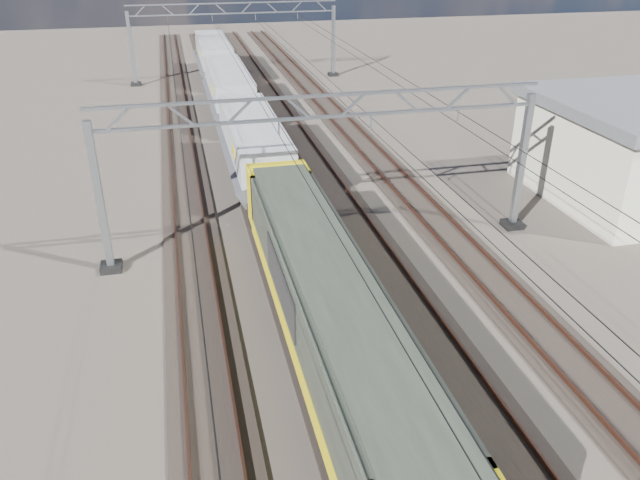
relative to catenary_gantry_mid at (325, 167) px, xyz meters
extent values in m
plane|color=black|center=(0.00, -4.00, -3.91)|extent=(160.00, 160.00, 0.00)
cube|color=black|center=(-6.00, -4.00, -3.85)|extent=(2.60, 140.00, 0.12)
cube|color=#522E20|center=(-6.72, -4.00, -3.69)|extent=(0.08, 140.00, 0.16)
cube|color=#522E20|center=(-5.28, -4.00, -3.69)|extent=(0.08, 140.00, 0.16)
cube|color=black|center=(-2.00, -4.00, -3.85)|extent=(2.60, 140.00, 0.12)
cube|color=#522E20|center=(-2.72, -4.00, -3.69)|extent=(0.08, 140.00, 0.16)
cube|color=#522E20|center=(-1.28, -4.00, -3.69)|extent=(0.08, 140.00, 0.16)
cube|color=black|center=(2.00, -4.00, -3.85)|extent=(2.60, 140.00, 0.12)
cube|color=#522E20|center=(1.28, -4.00, -3.69)|extent=(0.08, 140.00, 0.16)
cube|color=#522E20|center=(2.72, -4.00, -3.69)|extent=(0.08, 140.00, 0.16)
cube|color=black|center=(6.00, -4.00, -3.85)|extent=(2.60, 140.00, 0.12)
cube|color=#522E20|center=(5.28, -4.00, -3.69)|extent=(0.08, 140.00, 0.16)
cube|color=#522E20|center=(6.72, -4.00, -3.69)|extent=(0.08, 140.00, 0.16)
cube|color=gray|center=(-9.50, 0.00, -0.61)|extent=(0.30, 0.30, 6.60)
cube|color=gray|center=(9.50, 0.00, -0.61)|extent=(0.30, 0.30, 6.60)
cube|color=black|center=(-9.50, 0.00, -3.76)|extent=(0.90, 0.90, 0.30)
cube|color=black|center=(9.50, 0.00, -3.76)|extent=(0.90, 0.90, 0.30)
cube|color=gray|center=(0.00, 0.00, 3.14)|extent=(19.30, 0.18, 0.12)
cube|color=gray|center=(0.00, 0.00, 2.24)|extent=(19.30, 0.18, 0.12)
cube|color=gray|center=(-8.31, 0.00, 2.69)|extent=(1.03, 0.10, 0.94)
cube|color=gray|center=(-5.94, 0.00, 2.69)|extent=(1.03, 0.10, 0.94)
cube|color=gray|center=(-3.56, 0.00, 2.69)|extent=(1.03, 0.10, 0.94)
cube|color=gray|center=(-1.19, 0.00, 2.69)|extent=(1.03, 0.10, 0.94)
cube|color=gray|center=(1.19, 0.00, 2.69)|extent=(1.03, 0.10, 0.94)
cube|color=gray|center=(3.56, 0.00, 2.69)|extent=(1.03, 0.10, 0.94)
cube|color=gray|center=(5.94, 0.00, 2.69)|extent=(1.03, 0.10, 0.94)
cube|color=gray|center=(8.31, 0.00, 2.69)|extent=(1.03, 0.10, 0.94)
cube|color=gray|center=(-6.00, 0.00, 1.92)|extent=(0.06, 0.06, 0.65)
cube|color=gray|center=(-2.00, 0.00, 1.92)|extent=(0.06, 0.06, 0.65)
cube|color=gray|center=(2.00, 0.00, 1.92)|extent=(0.06, 0.06, 0.65)
cube|color=gray|center=(6.00, 0.00, 1.92)|extent=(0.06, 0.06, 0.65)
cube|color=gray|center=(-9.50, 36.00, -0.61)|extent=(0.30, 0.30, 6.60)
cube|color=gray|center=(9.50, 36.00, -0.61)|extent=(0.30, 0.30, 6.60)
cube|color=black|center=(-9.50, 36.00, -3.76)|extent=(0.90, 0.90, 0.30)
cube|color=black|center=(9.50, 36.00, -3.76)|extent=(0.90, 0.90, 0.30)
cube|color=gray|center=(0.00, 36.00, 3.14)|extent=(19.30, 0.18, 0.12)
cube|color=gray|center=(0.00, 36.00, 2.24)|extent=(19.30, 0.18, 0.12)
cube|color=gray|center=(-8.31, 36.00, 2.69)|extent=(1.03, 0.10, 0.94)
cube|color=gray|center=(-5.94, 36.00, 2.69)|extent=(1.03, 0.10, 0.94)
cube|color=gray|center=(-3.56, 36.00, 2.69)|extent=(1.03, 0.10, 0.94)
cube|color=gray|center=(-1.19, 36.00, 2.69)|extent=(1.03, 0.10, 0.94)
cube|color=gray|center=(1.19, 36.00, 2.69)|extent=(1.03, 0.10, 0.94)
cube|color=gray|center=(3.56, 36.00, 2.69)|extent=(1.03, 0.10, 0.94)
cube|color=gray|center=(5.94, 36.00, 2.69)|extent=(1.03, 0.10, 0.94)
cube|color=gray|center=(8.31, 36.00, 2.69)|extent=(1.03, 0.10, 0.94)
cube|color=gray|center=(-6.00, 36.00, 1.92)|extent=(0.06, 0.06, 0.65)
cube|color=gray|center=(-2.00, 36.00, 1.92)|extent=(0.06, 0.06, 0.65)
cube|color=gray|center=(2.00, 36.00, 1.92)|extent=(0.06, 0.06, 0.65)
cube|color=gray|center=(6.00, 36.00, 1.92)|extent=(0.06, 0.06, 0.65)
cylinder|color=black|center=(-6.00, 4.00, 1.59)|extent=(0.03, 140.00, 0.03)
cylinder|color=black|center=(-6.00, 4.00, 2.09)|extent=(0.03, 140.00, 0.03)
cylinder|color=black|center=(-2.00, 4.00, 1.59)|extent=(0.03, 140.00, 0.03)
cylinder|color=black|center=(-2.00, 4.00, 2.09)|extent=(0.03, 140.00, 0.03)
cylinder|color=black|center=(2.00, 4.00, 1.59)|extent=(0.03, 140.00, 0.03)
cylinder|color=black|center=(2.00, 4.00, 2.09)|extent=(0.03, 140.00, 0.03)
cylinder|color=black|center=(6.00, 4.00, 1.59)|extent=(0.03, 140.00, 0.03)
cylinder|color=black|center=(6.00, 4.00, 2.09)|extent=(0.03, 140.00, 0.03)
cube|color=black|center=(-2.00, -2.11, -3.16)|extent=(2.20, 3.60, 0.60)
cube|color=black|center=(-2.00, -8.61, -2.78)|extent=(2.65, 20.00, 0.25)
cube|color=black|center=(-2.00, -8.61, -3.16)|extent=(2.20, 4.50, 0.75)
cube|color=#252A23|center=(-2.00, -8.61, -1.36)|extent=(2.65, 17.00, 2.60)
cube|color=yellow|center=(-3.34, -8.61, -2.36)|extent=(0.04, 17.00, 0.60)
cube|color=yellow|center=(-0.66, -8.61, -2.36)|extent=(0.04, 17.00, 0.60)
cube|color=black|center=(-3.35, -7.61, -1.01)|extent=(0.05, 5.00, 1.40)
cube|color=black|center=(-0.65, -7.61, -1.01)|extent=(0.05, 5.00, 1.40)
cube|color=#252A23|center=(-2.00, -8.61, 0.01)|extent=(2.25, 18.00, 0.15)
cube|color=yellow|center=(-2.00, 0.49, -1.36)|extent=(2.65, 1.80, 2.60)
cube|color=yellow|center=(-2.00, 1.44, -0.86)|extent=(2.60, 0.46, 1.52)
cube|color=black|center=(-2.55, 1.54, -0.76)|extent=(0.85, 0.08, 0.75)
cube|color=black|center=(-1.45, 1.54, -0.76)|extent=(0.85, 0.08, 0.75)
cylinder|color=black|center=(-2.85, 1.69, -2.76)|extent=(0.36, 0.50, 0.36)
cylinder|color=black|center=(-1.15, 1.69, -2.76)|extent=(0.36, 0.50, 0.36)
cylinder|color=white|center=(-2.60, 1.59, -2.16)|extent=(0.20, 0.08, 0.20)
cylinder|color=white|center=(-1.40, 1.59, -2.16)|extent=(0.20, 0.08, 0.20)
cube|color=black|center=(-2.00, 4.59, -3.19)|extent=(2.20, 2.60, 0.55)
cube|color=black|center=(-2.00, 13.59, -3.19)|extent=(2.20, 2.60, 0.55)
cube|color=black|center=(-2.00, 9.09, -2.83)|extent=(2.40, 13.00, 0.20)
cube|color=gray|center=(-2.00, 9.09, -1.11)|extent=(2.80, 12.00, 1.80)
cube|color=#4E5056|center=(-2.95, 9.09, -2.36)|extent=(1.48, 12.00, 1.36)
cube|color=#4E5056|center=(-1.05, 9.09, -2.36)|extent=(1.48, 12.00, 1.36)
cube|color=yellow|center=(-3.42, 6.09, -1.01)|extent=(0.04, 1.20, 0.50)
cube|color=black|center=(-2.00, 18.79, -3.19)|extent=(2.20, 2.60, 0.55)
cube|color=black|center=(-2.00, 27.79, -3.19)|extent=(2.20, 2.60, 0.55)
cube|color=black|center=(-2.00, 23.29, -2.83)|extent=(2.40, 13.00, 0.20)
cube|color=gray|center=(-2.00, 23.29, -1.11)|extent=(2.80, 12.00, 1.80)
cube|color=#4E5056|center=(-2.95, 23.29, -2.36)|extent=(1.48, 12.00, 1.36)
cube|color=#4E5056|center=(-1.05, 23.29, -2.36)|extent=(1.48, 12.00, 1.36)
cube|color=yellow|center=(-3.42, 20.29, -1.01)|extent=(0.04, 1.20, 0.50)
cube|color=black|center=(-2.00, 32.99, -3.19)|extent=(2.20, 2.60, 0.55)
cube|color=black|center=(-2.00, 41.99, -3.19)|extent=(2.20, 2.60, 0.55)
cube|color=black|center=(-2.00, 37.49, -2.83)|extent=(2.40, 13.00, 0.20)
cube|color=gray|center=(-2.00, 37.49, -1.11)|extent=(2.80, 12.00, 1.80)
cube|color=#4E5056|center=(-2.95, 37.49, -2.36)|extent=(1.48, 12.00, 1.36)
cube|color=#4E5056|center=(-1.05, 37.49, -2.36)|extent=(1.48, 12.00, 1.36)
cube|color=yellow|center=(-3.42, 34.49, -1.01)|extent=(0.04, 1.20, 0.50)
camera|label=1|loc=(-6.07, -24.93, 9.36)|focal=35.00mm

